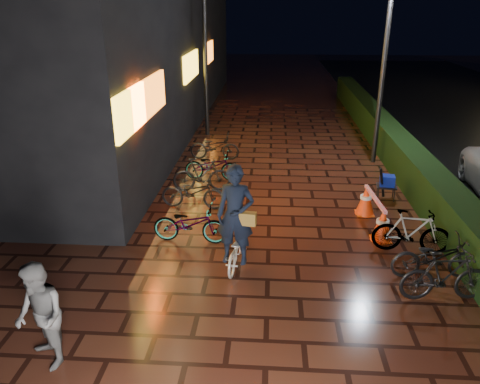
# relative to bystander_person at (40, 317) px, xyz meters

# --- Properties ---
(ground) EXTENTS (80.00, 80.00, 0.00)m
(ground) POSITION_rel_bystander_person_xyz_m (3.57, 2.88, -0.78)
(ground) COLOR #381911
(ground) RESTS_ON ground
(hedge) EXTENTS (0.70, 20.00, 1.00)m
(hedge) POSITION_rel_bystander_person_xyz_m (6.87, 10.88, -0.28)
(hedge) COLOR black
(hedge) RESTS_ON ground
(bystander_person) EXTENTS (0.95, 0.96, 1.56)m
(bystander_person) POSITION_rel_bystander_person_xyz_m (0.00, 0.00, 0.00)
(bystander_person) COLOR #5E5F61
(bystander_person) RESTS_ON ground
(storefront_block) EXTENTS (12.09, 22.00, 9.00)m
(storefront_block) POSITION_rel_bystander_person_xyz_m (-5.92, 14.38, 3.72)
(storefront_block) COLOR black
(storefront_block) RESTS_ON ground
(lamp_post_hedge) EXTENTS (0.52, 0.24, 5.44)m
(lamp_post_hedge) POSITION_rel_bystander_person_xyz_m (6.25, 9.35, 2.22)
(lamp_post_hedge) COLOR black
(lamp_post_hedge) RESTS_ON ground
(lamp_post_sf) EXTENTS (0.54, 0.28, 5.78)m
(lamp_post_sf) POSITION_rel_bystander_person_xyz_m (0.59, 12.29, 2.40)
(lamp_post_sf) COLOR black
(lamp_post_sf) RESTS_ON ground
(cyclist) EXTENTS (0.76, 1.47, 2.04)m
(cyclist) POSITION_rel_bystander_person_xyz_m (2.41, 2.77, -0.02)
(cyclist) COLOR silver
(cyclist) RESTS_ON ground
(traffic_barrier) EXTENTS (0.56, 1.77, 0.71)m
(traffic_barrier) POSITION_rel_bystander_person_xyz_m (5.34, 4.69, -0.42)
(traffic_barrier) COLOR #FF3A0D
(traffic_barrier) RESTS_ON ground
(cart_assembly) EXTENTS (0.56, 0.50, 0.92)m
(cart_assembly) POSITION_rel_bystander_person_xyz_m (5.95, 6.28, -0.31)
(cart_assembly) COLOR black
(cart_assembly) RESTS_ON ground
(parked_bikes_storefront) EXTENTS (1.83, 6.22, 0.91)m
(parked_bikes_storefront) POSITION_rel_bystander_person_xyz_m (1.27, 6.48, -0.36)
(parked_bikes_storefront) COLOR black
(parked_bikes_storefront) RESTS_ON ground
(parked_bikes_hedge) EXTENTS (1.75, 2.20, 0.91)m
(parked_bikes_hedge) POSITION_rel_bystander_person_xyz_m (5.95, 2.69, -0.34)
(parked_bikes_hedge) COLOR black
(parked_bikes_hedge) RESTS_ON ground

